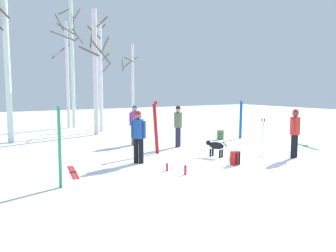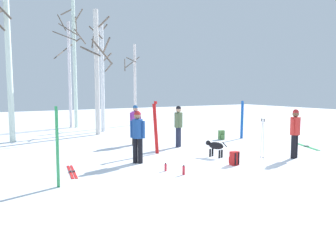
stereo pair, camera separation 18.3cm
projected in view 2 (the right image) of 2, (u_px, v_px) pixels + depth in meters
The scene contains 22 objects.
ground_plane at pixel (213, 164), 11.19m from camera, with size 60.00×60.00×0.00m, color white.
person_0 at pixel (138, 133), 11.22m from camera, with size 0.37×0.42×1.72m.
person_1 at pixel (295, 130), 12.04m from camera, with size 0.51×0.34×1.72m.
person_2 at pixel (135, 122), 14.91m from camera, with size 0.37×0.42×1.72m.
person_3 at pixel (178, 124), 14.32m from camera, with size 0.43×0.36×1.72m.
dog at pixel (215, 146), 12.29m from camera, with size 0.40×0.87×0.57m.
ski_pair_planted_0 at pixel (156, 128), 12.89m from camera, with size 0.18×0.20×1.96m.
ski_pair_planted_1 at pixel (57, 147), 8.47m from camera, with size 0.05×0.15×2.01m.
ski_pair_planted_2 at pixel (242, 120), 16.77m from camera, with size 0.12×0.12×1.83m.
ski_pair_lying_0 at pixel (72, 172), 10.12m from camera, with size 0.47×1.69×0.05m.
ski_pair_lying_1 at pixel (307, 147), 14.44m from camera, with size 0.89×1.68×0.05m.
ski_poles_0 at pixel (262, 138), 11.84m from camera, with size 0.07×0.20×1.41m.
backpack_0 at pixel (234, 158), 11.02m from camera, with size 0.27×0.30×0.44m.
backpack_1 at pixel (221, 135), 16.49m from camera, with size 0.30×0.33×0.44m.
water_bottle_0 at pixel (166, 167), 10.23m from camera, with size 0.07×0.07×0.24m.
water_bottle_1 at pixel (184, 170), 9.78m from camera, with size 0.08×0.08×0.28m.
birch_tree_1 at pixel (9, 68), 15.41m from camera, with size 1.05×1.43×6.34m.
birch_tree_2 at pixel (69, 71), 21.28m from camera, with size 1.65×1.99×6.87m.
birch_tree_3 at pixel (75, 62), 21.15m from camera, with size 1.41×1.42×7.78m.
birch_tree_4 at pixel (97, 70), 17.91m from camera, with size 1.57×1.56×6.42m.
birch_tree_5 at pixel (102, 75), 19.21m from camera, with size 1.21×1.31×6.00m.
birch_tree_6 at pixel (134, 83), 22.74m from camera, with size 1.46×1.41×5.28m.
Camera 2 is at (-6.91, -8.67, 2.44)m, focal length 37.08 mm.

